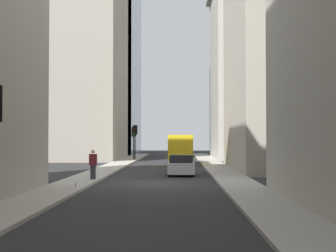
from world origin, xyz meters
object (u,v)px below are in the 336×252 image
delivery_truck (180,150)px  discarded_bottle (76,185)px  pedestrian (93,163)px  traffic_light_far_junction (134,135)px  sedan_silver (181,165)px  traffic_light_midblock (135,134)px

delivery_truck → discarded_bottle: (-21.21, 5.24, -1.21)m
pedestrian → delivery_truck: bearing=-17.2°
pedestrian → traffic_light_far_junction: bearing=0.1°
sedan_silver → pedestrian: pedestrian is taller
delivery_truck → sedan_silver: 12.02m
sedan_silver → discarded_bottle: sedan_silver is taller
sedan_silver → traffic_light_far_junction: (19.92, 5.28, 2.19)m
pedestrian → sedan_silver: bearing=-47.0°
traffic_light_midblock → delivery_truck: bearing=-148.5°
traffic_light_midblock → discarded_bottle: bearing=179.9°
delivery_truck → traffic_light_far_junction: size_ratio=1.75×
pedestrian → discarded_bottle: (-4.36, 0.02, -0.84)m
traffic_light_midblock → pedestrian: 25.36m
delivery_truck → sedan_silver: size_ratio=1.50×
sedan_silver → traffic_light_far_junction: bearing=14.8°
traffic_light_far_junction → traffic_light_midblock: bearing=-11.5°
discarded_bottle → traffic_light_midblock: bearing=-0.1°
sedan_silver → traffic_light_midblock: (20.43, 5.18, 2.35)m
traffic_light_midblock → pedestrian: (-25.29, 0.04, -1.92)m
traffic_light_midblock → traffic_light_far_junction: bearing=168.5°
traffic_light_midblock → traffic_light_far_junction: (-0.51, 0.10, -0.16)m
pedestrian → discarded_bottle: bearing=179.7°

